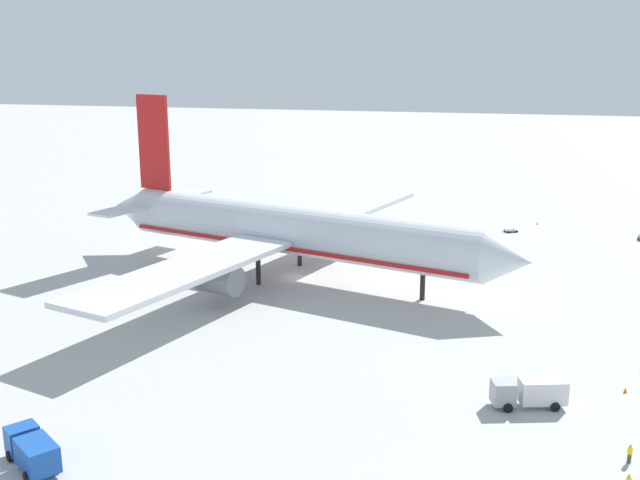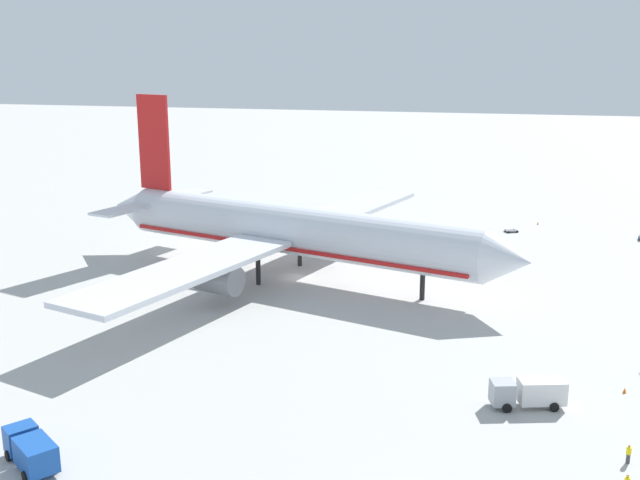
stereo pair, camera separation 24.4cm
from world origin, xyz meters
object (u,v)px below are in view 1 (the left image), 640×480
at_px(service_truck_0, 32,450).
at_px(traffic_cone_2, 625,390).
at_px(ground_worker_3, 630,453).
at_px(traffic_cone_1, 537,223).
at_px(airliner, 289,231).
at_px(traffic_cone_0, 161,214).
at_px(service_truck_1, 530,392).
at_px(baggage_cart_0, 511,231).

relative_size(service_truck_0, traffic_cone_2, 11.86).
distance_m(ground_worker_3, traffic_cone_1, 87.37).
bearing_deg(airliner, traffic_cone_0, 136.94).
bearing_deg(service_truck_1, service_truck_0, -152.63).
height_order(traffic_cone_1, traffic_cone_2, same).
relative_size(traffic_cone_1, traffic_cone_2, 1.00).
distance_m(service_truck_0, ground_worker_3, 48.35).
relative_size(airliner, traffic_cone_1, 140.32).
distance_m(traffic_cone_0, traffic_cone_1, 74.09).
height_order(baggage_cart_0, traffic_cone_2, traffic_cone_2).
height_order(baggage_cart_0, traffic_cone_1, traffic_cone_1).
xyz_separation_m(airliner, service_truck_0, (-5.71, -55.36, -5.46)).
xyz_separation_m(service_truck_0, traffic_cone_1, (42.69, 99.21, -1.23)).
relative_size(ground_worker_3, traffic_cone_2, 2.95).
bearing_deg(baggage_cart_0, traffic_cone_2, -80.79).
height_order(service_truck_1, baggage_cart_0, service_truck_1).
relative_size(airliner, traffic_cone_0, 140.32).
distance_m(airliner, traffic_cone_1, 57.75).
xyz_separation_m(traffic_cone_1, traffic_cone_2, (5.74, -73.61, 0.00)).
height_order(traffic_cone_0, traffic_cone_1, same).
height_order(airliner, service_truck_1, airliner).
bearing_deg(ground_worker_3, service_truck_0, -165.70).
xyz_separation_m(traffic_cone_0, traffic_cone_1, (73.44, 9.78, 0.00)).
bearing_deg(service_truck_1, traffic_cone_1, 87.44).
xyz_separation_m(ground_worker_3, traffic_cone_1, (-4.15, 87.27, -0.54)).
bearing_deg(service_truck_0, ground_worker_3, 14.30).
height_order(airliner, traffic_cone_2, airliner).
bearing_deg(ground_worker_3, airliner, 133.45).
height_order(airliner, baggage_cart_0, airliner).
distance_m(airliner, ground_worker_3, 60.13).
xyz_separation_m(baggage_cart_0, ground_worker_3, (9.12, -79.69, 0.56)).
relative_size(airliner, traffic_cone_2, 140.32).
distance_m(baggage_cart_0, traffic_cone_1, 9.06).
height_order(service_truck_0, baggage_cart_0, service_truck_0).
height_order(service_truck_0, traffic_cone_1, service_truck_0).
height_order(airliner, service_truck_0, airliner).
relative_size(traffic_cone_0, traffic_cone_1, 1.00).
relative_size(service_truck_1, traffic_cone_2, 13.16).
distance_m(service_truck_1, traffic_cone_1, 79.03).
distance_m(airliner, baggage_cart_0, 48.84).
distance_m(service_truck_0, traffic_cone_2, 54.80).
xyz_separation_m(airliner, service_truck_1, (33.46, -35.09, -5.43)).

